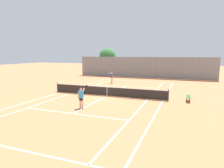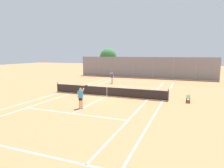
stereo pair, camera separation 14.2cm
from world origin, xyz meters
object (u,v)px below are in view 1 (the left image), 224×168
object	(u,v)px
loose_tennis_ball_0	(91,105)
player_far_left	(112,77)
loose_tennis_ball_1	(137,83)
tree_behind_left	(108,57)
tennis_net	(107,91)
player_near_side	(81,96)
courtside_bench	(188,97)

from	to	relation	value
loose_tennis_ball_0	player_far_left	bearing A→B (deg)	103.17
loose_tennis_ball_1	tree_behind_left	distance (m)	12.77
loose_tennis_ball_1	tennis_net	bearing A→B (deg)	-94.25
player_near_side	tree_behind_left	size ratio (longest dim) A/B	0.34
tennis_net	loose_tennis_ball_1	world-z (taller)	tennis_net
tree_behind_left	loose_tennis_ball_1	bearing A→B (deg)	-48.27
player_far_left	courtside_bench	xyz separation A→B (m)	(10.23, -7.55, -0.52)
tennis_net	courtside_bench	distance (m)	7.64
tree_behind_left	loose_tennis_ball_0	bearing A→B (deg)	-71.15
player_near_side	tree_behind_left	bearing A→B (deg)	107.37
player_far_left	tennis_net	bearing A→B (deg)	-72.09
player_near_side	loose_tennis_ball_0	bearing A→B (deg)	71.43
player_near_side	player_far_left	bearing A→B (deg)	100.78
tennis_net	loose_tennis_ball_1	size ratio (longest dim) A/B	181.82
loose_tennis_ball_0	courtside_bench	distance (m)	8.66
courtside_bench	tree_behind_left	world-z (taller)	tree_behind_left
player_far_left	loose_tennis_ball_0	xyz separation A→B (m)	(2.80, -11.98, -0.89)
tennis_net	player_near_side	world-z (taller)	player_near_side
tennis_net	player_near_side	bearing A→B (deg)	-91.63
tennis_net	player_far_left	xyz separation A→B (m)	(-2.61, 8.07, 0.42)
tennis_net	loose_tennis_ball_0	size ratio (longest dim) A/B	181.82
player_far_left	tree_behind_left	bearing A→B (deg)	114.91
player_far_left	tree_behind_left	world-z (taller)	tree_behind_left
player_far_left	courtside_bench	bearing A→B (deg)	-36.41
loose_tennis_ball_0	courtside_bench	bearing A→B (deg)	30.84
courtside_bench	loose_tennis_ball_1	bearing A→B (deg)	128.03
tennis_net	courtside_bench	bearing A→B (deg)	3.94
loose_tennis_ball_0	loose_tennis_ball_1	world-z (taller)	same
player_near_side	loose_tennis_ball_1	bearing A→B (deg)	86.65
player_near_side	loose_tennis_ball_1	distance (m)	14.34
player_near_side	player_far_left	distance (m)	13.21
tennis_net	tree_behind_left	world-z (taller)	tree_behind_left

